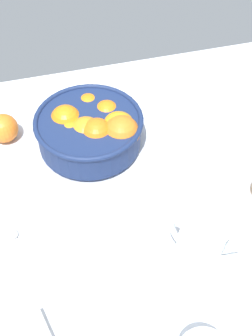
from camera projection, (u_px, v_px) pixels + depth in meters
ground_plane at (130, 202)px, 101.97cm from camera, size 121.75×96.68×3.00cm
fruit_bowl at (92, 130)px, 107.38cm from camera, size 25.67×25.67×10.76cm
juice_pitcher at (203, 260)px, 83.59cm from camera, size 10.60×14.84×17.58cm
loose_orange_3 at (4, 128)px, 110.22cm from camera, size 7.07×7.07×7.07cm
spoon at (22, 245)px, 92.51cm from camera, size 9.07×14.91×1.00cm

